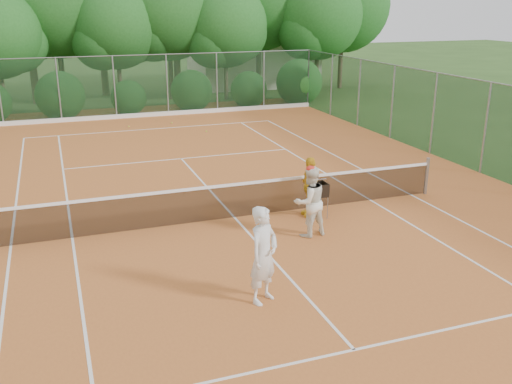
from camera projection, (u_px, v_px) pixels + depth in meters
ground at (235, 219)px, 15.04m from camera, size 120.00×120.00×0.00m
clay_court at (235, 218)px, 15.03m from camera, size 18.00×36.00×0.02m
club_building at (253, 63)px, 38.88m from camera, size 8.00×5.00×3.00m
tennis_net at (235, 200)px, 14.87m from camera, size 11.97×0.10×1.10m
player_white at (264, 255)px, 10.57m from camera, size 0.83×0.76×1.90m
player_center_grp at (310, 202)px, 13.65m from camera, size 0.93×0.77×1.76m
player_yellow at (310, 187)px, 14.98m from camera, size 0.47×0.97×1.60m
ball_hopper at (319, 190)px, 14.86m from camera, size 0.41×0.41×0.94m
stray_ball_a at (172, 123)px, 26.76m from camera, size 0.07×0.07×0.07m
stray_ball_b at (129, 126)px, 25.98m from camera, size 0.07×0.07×0.07m
stray_ball_c at (206, 131)px, 25.01m from camera, size 0.07×0.07×0.07m
court_markings at (235, 218)px, 15.03m from camera, size 11.03×23.83×0.01m
fence_back at (141, 86)px, 27.95m from camera, size 18.07×0.07×3.00m
tropical_treeline at (148, 8)px, 31.94m from camera, size 32.10×8.49×15.03m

